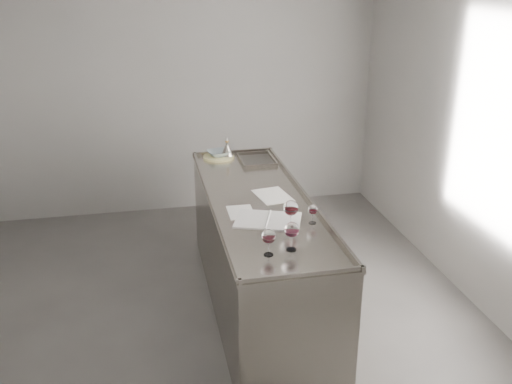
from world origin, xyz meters
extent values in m
cube|color=#4F4C4A|center=(0.00, 0.00, -0.01)|extent=(4.50, 5.00, 0.02)
cube|color=gray|center=(0.00, 2.51, 1.40)|extent=(4.50, 0.02, 2.80)
cube|color=gray|center=(2.26, 0.00, 1.40)|extent=(0.02, 5.00, 2.80)
cube|color=gray|center=(0.50, 0.30, 0.46)|extent=(0.75, 2.40, 0.92)
cube|color=gray|center=(0.50, 0.30, 0.93)|extent=(0.77, 2.42, 0.02)
cube|color=gray|center=(0.50, -0.89, 0.96)|extent=(0.77, 0.02, 0.03)
cube|color=gray|center=(0.50, 1.49, 0.96)|extent=(0.77, 0.02, 0.03)
cube|color=gray|center=(0.14, 0.30, 0.96)|extent=(0.02, 2.42, 0.03)
cube|color=gray|center=(0.86, 0.30, 0.96)|extent=(0.02, 2.42, 0.03)
cube|color=#595654|center=(0.68, 1.22, 0.94)|extent=(0.30, 0.38, 0.01)
cylinder|color=white|center=(0.37, -0.59, 0.94)|extent=(0.06, 0.06, 0.00)
cylinder|color=white|center=(0.37, -0.59, 0.99)|extent=(0.01, 0.01, 0.08)
ellipsoid|color=white|center=(0.37, -0.59, 1.07)|extent=(0.09, 0.09, 0.09)
cylinder|color=#37070E|center=(0.37, -0.59, 1.05)|extent=(0.06, 0.06, 0.02)
cylinder|color=white|center=(0.53, -0.55, 0.94)|extent=(0.07, 0.07, 0.00)
cylinder|color=white|center=(0.53, -0.55, 0.99)|extent=(0.01, 0.01, 0.09)
ellipsoid|color=white|center=(0.53, -0.55, 1.08)|extent=(0.10, 0.10, 0.10)
cylinder|color=#350713|center=(0.53, -0.55, 1.06)|extent=(0.07, 0.07, 0.02)
cylinder|color=white|center=(0.61, -0.23, 0.94)|extent=(0.07, 0.07, 0.00)
cylinder|color=white|center=(0.61, -0.23, 0.99)|extent=(0.01, 0.01, 0.10)
ellipsoid|color=white|center=(0.61, -0.23, 1.09)|extent=(0.10, 0.10, 0.11)
cylinder|color=#3D080C|center=(0.61, -0.23, 1.06)|extent=(0.07, 0.07, 0.02)
cylinder|color=white|center=(0.78, -0.19, 0.94)|extent=(0.05, 0.05, 0.00)
cylinder|color=white|center=(0.78, -0.19, 0.98)|extent=(0.01, 0.01, 0.07)
ellipsoid|color=white|center=(0.78, -0.19, 1.04)|extent=(0.07, 0.07, 0.07)
cylinder|color=#35070E|center=(0.78, -0.19, 1.03)|extent=(0.05, 0.05, 0.01)
cube|color=silver|center=(0.37, -0.06, 0.95)|extent=(0.31, 0.37, 0.01)
cube|color=silver|center=(0.59, -0.14, 0.95)|extent=(0.31, 0.37, 0.01)
cylinder|color=white|center=(0.48, -0.10, 0.95)|extent=(0.12, 0.30, 0.01)
cube|color=silver|center=(0.62, 0.36, 0.94)|extent=(0.29, 0.37, 0.00)
cube|color=silver|center=(0.32, 0.09, 0.94)|extent=(0.19, 0.27, 0.00)
cylinder|color=#EEE69A|center=(0.35, 1.38, 0.95)|extent=(0.34, 0.34, 0.02)
imported|color=#94A8AC|center=(0.35, 1.38, 0.98)|extent=(0.25, 0.25, 0.05)
cone|color=#A49D92|center=(0.43, 1.38, 1.00)|extent=(0.14, 0.14, 0.12)
cylinder|color=#A49D92|center=(0.43, 1.38, 1.07)|extent=(0.03, 0.03, 0.03)
cylinder|color=olive|center=(0.43, 1.38, 1.09)|extent=(0.03, 0.03, 0.01)
cone|color=#A49D92|center=(0.43, 1.38, 1.12)|extent=(0.02, 0.02, 0.04)
camera|label=1|loc=(-0.34, -3.64, 2.60)|focal=40.00mm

